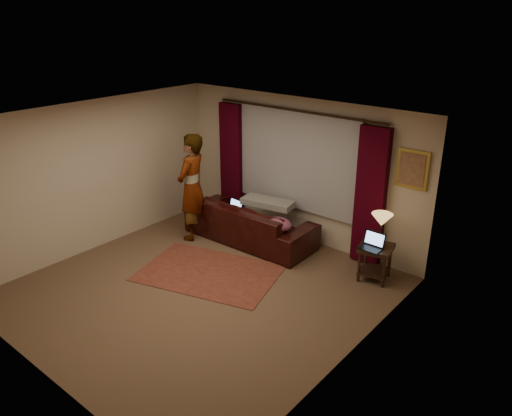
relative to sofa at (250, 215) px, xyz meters
The scene contains 20 objects.
floor 1.96m from the sofa, 73.21° to the right, with size 5.00×5.00×0.01m, color brown.
ceiling 2.83m from the sofa, 73.21° to the right, with size 5.00×5.00×0.02m, color silver.
wall_back 1.19m from the sofa, 51.45° to the left, with size 5.00×0.02×2.60m, color beige.
wall_front 4.42m from the sofa, 82.77° to the right, with size 5.00×0.02×2.60m, color beige.
wall_left 2.78m from the sofa, 137.12° to the right, with size 0.02×5.00×2.60m, color beige.
wall_right 3.64m from the sofa, 30.75° to the right, with size 0.02×5.00×2.60m, color beige.
sheer_curtain 1.30m from the sofa, 48.88° to the left, with size 2.50×0.05×1.80m, color #97989F.
drape_left 1.31m from the sofa, 148.81° to the left, with size 0.50×0.14×2.30m, color #33010D.
drape_right 2.23m from the sofa, 15.73° to the left, with size 0.50×0.14×2.30m, color #33010D.
curtain_rod 2.04m from the sofa, 46.51° to the left, with size 0.04×0.04×3.40m, color black.
picture_frame 3.00m from the sofa, 13.93° to the left, with size 0.50×0.04×0.60m, color #B79A40.
sofa is the anchor object (origin of this frame).
throw_blanket 0.60m from the sofa, 44.62° to the left, with size 0.95×0.38×0.11m, color gray.
clothing_pile 0.81m from the sofa, 13.00° to the right, with size 0.49×0.37×0.21m, color #76364E.
laptop_sofa 0.37m from the sofa, 158.86° to the right, with size 0.31×0.34×0.23m, color black, non-canonical shape.
area_rug 1.48m from the sofa, 78.49° to the right, with size 2.18×1.45×0.01m, color brown.
end_table 2.43m from the sofa, ahead, with size 0.50×0.50×0.57m, color black.
tiffany_lamp 2.46m from the sofa, ahead, with size 0.33×0.33×0.52m, color olive, non-canonical shape.
laptop_table 2.40m from the sofa, ahead, with size 0.34×0.37×0.25m, color black, non-canonical shape.
person 1.17m from the sofa, 148.30° to the right, with size 0.58×0.58×1.97m, color gray.
Camera 1 is at (4.85, -4.53, 4.03)m, focal length 35.00 mm.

